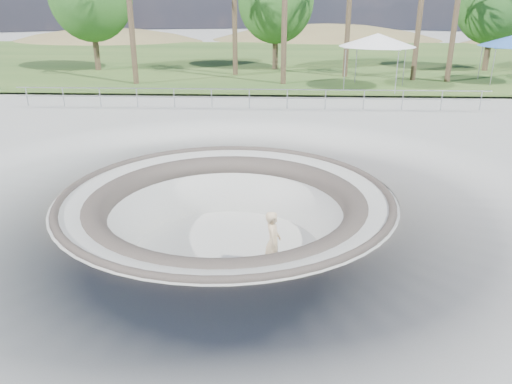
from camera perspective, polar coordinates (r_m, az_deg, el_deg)
ground at (r=15.40m, az=-3.42°, el=-0.28°), size 180.00×180.00×0.00m
skate_bowl at (r=16.16m, az=-3.27°, el=-6.32°), size 14.00×14.00×4.10m
grass_strip at (r=48.56m, az=0.83°, el=14.95°), size 180.00×36.00×0.12m
distant_hills at (r=72.55m, az=4.47°, el=11.26°), size 103.20×45.00×28.60m
safety_railing at (r=26.74m, az=-0.77°, el=10.65°), size 25.00×0.06×1.03m
skateboard at (r=14.82m, az=1.90°, el=-9.05°), size 0.92×0.49×0.09m
skater at (r=14.35m, az=1.95°, el=-5.72°), size 0.46×0.69×1.89m
canopy_white at (r=32.87m, az=13.72°, el=16.51°), size 6.18×6.18×3.33m
bushy_tree_mid at (r=40.98m, az=2.29°, el=20.97°), size 5.82×5.29×8.39m
bushy_tree_right at (r=43.92m, az=25.70°, el=19.04°), size 5.80×5.27×8.37m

